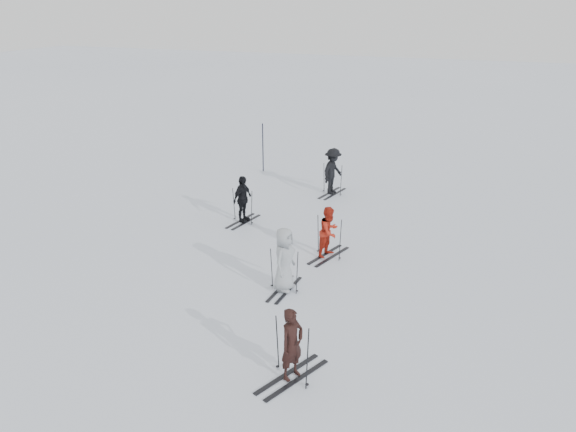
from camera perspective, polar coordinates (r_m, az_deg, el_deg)
The scene contains 12 objects.
ground at distance 16.37m, azimuth -1.22°, elevation -4.46°, with size 120.00×120.00×0.00m, color silver.
skier_near_dark at distance 11.28m, azimuth 0.41°, elevation -13.00°, with size 0.56×0.37×1.53m, color black.
skier_red at distance 16.33m, azimuth 4.21°, elevation -1.68°, with size 0.73×0.57×1.51m, color #AD2313.
skier_grey at distance 14.38m, azimuth -0.39°, elevation -4.52°, with size 0.83×0.54×1.70m, color #9AA0A3.
skier_uphill_left at distance 18.85m, azimuth -4.64°, elevation 1.65°, with size 0.93×0.39×1.59m, color black.
skier_uphill_far at distance 21.60m, azimuth 4.56°, elevation 4.50°, with size 1.15×0.66×1.78m, color black.
skis_near_dark at distance 11.34m, azimuth 0.41°, elevation -13.39°, with size 0.97×1.84×1.34m, color black, non-canonical shape.
skis_red at distance 16.38m, azimuth 4.19°, elevation -2.06°, with size 0.92×1.74×1.27m, color black, non-canonical shape.
skis_grey at distance 14.50m, azimuth -0.39°, elevation -5.46°, with size 0.86×1.62×1.18m, color black, non-canonical shape.
skis_uphill_left at distance 18.92m, azimuth -4.63°, elevation 1.09°, with size 0.87×1.64×1.20m, color black, non-canonical shape.
skis_uphill_far at distance 21.68m, azimuth 4.54°, elevation 3.81°, with size 0.89×1.68×1.23m, color black, non-canonical shape.
piste_marker at distance 24.44m, azimuth -2.57°, elevation 6.95°, with size 0.05×0.05×2.11m, color black.
Camera 1 is at (5.45, -13.69, 7.13)m, focal length 35.00 mm.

